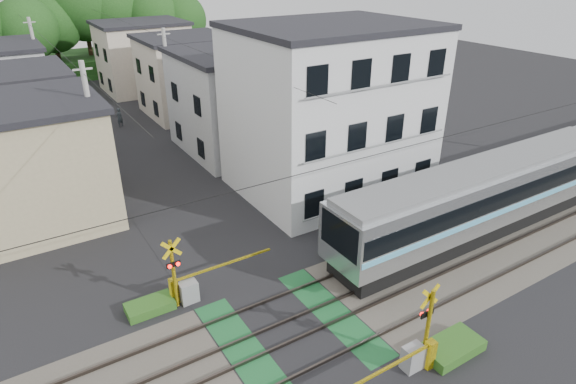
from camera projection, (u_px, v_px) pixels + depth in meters
ground at (291, 331)px, 17.63m from camera, size 120.00×120.00×0.00m
track_bed at (291, 331)px, 17.62m from camera, size 120.00×120.00×0.14m
crossing_signal_near at (417, 352)px, 15.76m from camera, size 4.74×0.65×3.09m
crossing_signal_far at (186, 287)px, 18.87m from camera, size 4.74×0.65×3.09m
apartment_block at (329, 110)px, 26.84m from camera, size 10.20×8.36×9.30m
houses_row at (110, 91)px, 36.05m from camera, size 22.07×31.35×6.80m
tree_hill at (50, 28)px, 51.89m from camera, size 40.00×12.58×11.87m
catenary at (420, 202)px, 18.88m from camera, size 60.00×5.04×7.00m
utility_poles at (99, 91)px, 32.85m from camera, size 7.90×42.00×8.00m
pedestrian at (119, 117)px, 38.46m from camera, size 0.66×0.56×1.53m
weed_patches at (331, 312)px, 18.32m from camera, size 10.25×8.80×0.40m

